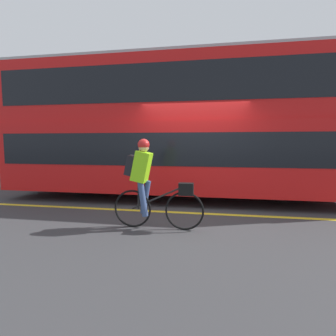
# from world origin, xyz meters

# --- Properties ---
(ground_plane) EXTENTS (80.00, 80.00, 0.00)m
(ground_plane) POSITION_xyz_m (0.00, 0.00, 0.00)
(ground_plane) COLOR #38383A
(road_center_line) EXTENTS (50.00, 0.14, 0.01)m
(road_center_line) POSITION_xyz_m (0.00, -0.10, 0.00)
(road_center_line) COLOR yellow
(road_center_line) RESTS_ON ground_plane
(sidewalk_curb) EXTENTS (60.00, 2.27, 0.11)m
(sidewalk_curb) POSITION_xyz_m (0.00, 5.39, 0.05)
(sidewalk_curb) COLOR gray
(sidewalk_curb) RESTS_ON ground_plane
(building_facade) EXTENTS (60.00, 0.30, 6.00)m
(building_facade) POSITION_xyz_m (0.00, 6.67, 3.00)
(building_facade) COLOR #9E9EA3
(building_facade) RESTS_ON ground_plane
(bus) EXTENTS (9.21, 2.55, 3.72)m
(bus) POSITION_xyz_m (-0.62, 1.54, 2.06)
(bus) COLOR black
(bus) RESTS_ON ground_plane
(cyclist_on_bike) EXTENTS (1.68, 0.32, 1.65)m
(cyclist_on_bike) POSITION_xyz_m (-0.69, -1.27, 0.88)
(cyclist_on_bike) COLOR black
(cyclist_on_bike) RESTS_ON ground_plane
(street_sign_post) EXTENTS (0.36, 0.09, 2.52)m
(street_sign_post) POSITION_xyz_m (-7.46, 5.27, 1.51)
(street_sign_post) COLOR #59595B
(street_sign_post) RESTS_ON sidewalk_curb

